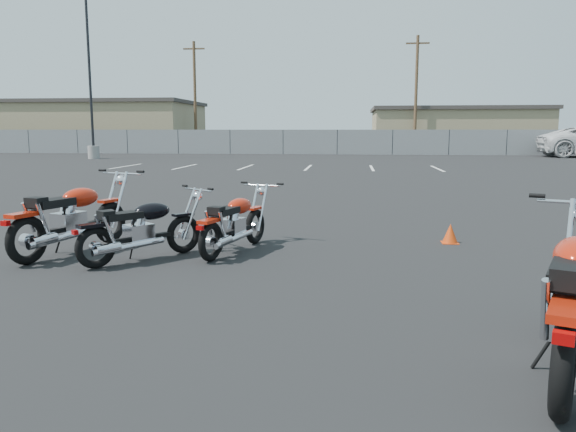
# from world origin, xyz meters

# --- Properties ---
(ground) EXTENTS (120.00, 120.00, 0.00)m
(ground) POSITION_xyz_m (0.00, 0.00, 0.00)
(ground) COLOR black
(ground) RESTS_ON ground
(motorcycle_front_red) EXTENTS (1.17, 2.30, 1.13)m
(motorcycle_front_red) POSITION_xyz_m (-2.97, 0.96, 0.52)
(motorcycle_front_red) COLOR black
(motorcycle_front_red) RESTS_ON ground
(motorcycle_second_black) EXTENTS (1.53, 1.72, 0.95)m
(motorcycle_second_black) POSITION_xyz_m (-1.80, 0.62, 0.43)
(motorcycle_second_black) COLOR black
(motorcycle_second_black) RESTS_ON ground
(motorcycle_third_red) EXTENTS (0.97, 1.91, 0.94)m
(motorcycle_third_red) POSITION_xyz_m (-0.66, 1.29, 0.43)
(motorcycle_third_red) COLOR black
(motorcycle_third_red) RESTS_ON ground
(motorcycle_rear_red) EXTENTS (1.41, 2.36, 1.18)m
(motorcycle_rear_red) POSITION_xyz_m (2.64, -2.45, 0.54)
(motorcycle_rear_red) COLOR black
(motorcycle_rear_red) RESTS_ON ground
(training_cone_near) EXTENTS (0.26, 0.26, 0.31)m
(training_cone_near) POSITION_xyz_m (2.58, 2.30, 0.15)
(training_cone_near) COLOR red
(training_cone_near) RESTS_ON ground
(light_pole_west) EXTENTS (0.80, 0.70, 11.38)m
(light_pole_west) POSITION_xyz_m (-14.92, 26.97, 3.05)
(light_pole_west) COLOR gray
(light_pole_west) RESTS_ON ground
(chainlink_fence) EXTENTS (80.06, 0.06, 1.80)m
(chainlink_fence) POSITION_xyz_m (-0.00, 35.00, 0.90)
(chainlink_fence) COLOR slate
(chainlink_fence) RESTS_ON ground
(tan_building_west) EXTENTS (18.40, 10.40, 4.30)m
(tan_building_west) POSITION_xyz_m (-22.00, 42.00, 2.16)
(tan_building_west) COLOR #8F815C
(tan_building_west) RESTS_ON ground
(tan_building_east) EXTENTS (14.40, 9.40, 3.70)m
(tan_building_east) POSITION_xyz_m (10.00, 44.00, 1.86)
(tan_building_east) COLOR #8F815C
(tan_building_east) RESTS_ON ground
(utility_pole_b) EXTENTS (1.80, 0.24, 9.00)m
(utility_pole_b) POSITION_xyz_m (-12.00, 40.00, 4.69)
(utility_pole_b) COLOR #4D3724
(utility_pole_b) RESTS_ON ground
(utility_pole_c) EXTENTS (1.80, 0.24, 9.00)m
(utility_pole_c) POSITION_xyz_m (6.00, 39.00, 4.69)
(utility_pole_c) COLOR #4D3724
(utility_pole_c) RESTS_ON ground
(parking_line_stripes) EXTENTS (15.12, 4.00, 0.01)m
(parking_line_stripes) POSITION_xyz_m (-2.50, 20.00, 0.00)
(parking_line_stripes) COLOR silver
(parking_line_stripes) RESTS_ON ground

